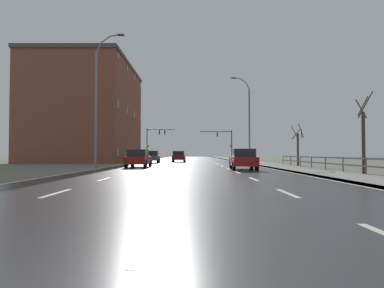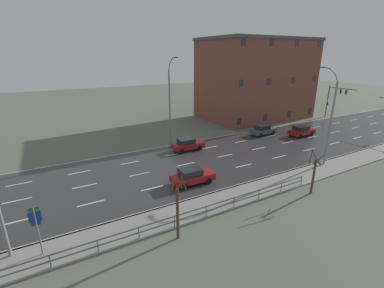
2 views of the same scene
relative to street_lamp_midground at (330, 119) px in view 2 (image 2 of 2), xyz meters
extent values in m
cube|color=#5B6051|center=(-7.46, 10.92, -5.25)|extent=(160.00, 160.00, 0.12)
cube|color=#303033|center=(-7.46, 22.92, -5.18)|extent=(14.00, 120.00, 0.02)
cube|color=beige|center=(-10.96, -29.68, -5.17)|extent=(0.16, 2.20, 0.01)
cube|color=beige|center=(-10.96, -24.28, -5.17)|extent=(0.16, 2.20, 0.01)
cube|color=beige|center=(-10.96, -18.88, -5.17)|extent=(0.16, 2.20, 0.01)
cube|color=beige|center=(-10.96, -13.48, -5.17)|extent=(0.16, 2.20, 0.01)
cube|color=beige|center=(-10.96, -8.08, -5.17)|extent=(0.16, 2.20, 0.01)
cube|color=beige|center=(-10.96, -2.68, -5.17)|extent=(0.16, 2.20, 0.01)
cube|color=beige|center=(-10.96, 2.72, -5.17)|extent=(0.16, 2.20, 0.01)
cube|color=beige|center=(-10.96, 8.12, -5.17)|extent=(0.16, 2.20, 0.01)
cube|color=beige|center=(-10.96, 13.52, -5.17)|extent=(0.16, 2.20, 0.01)
cube|color=beige|center=(-10.96, 18.92, -5.17)|extent=(0.16, 2.20, 0.01)
cube|color=beige|center=(-10.96, 24.32, -5.17)|extent=(0.16, 2.20, 0.01)
cube|color=beige|center=(-10.96, 29.72, -5.17)|extent=(0.16, 2.20, 0.01)
cube|color=beige|center=(-7.46, -29.68, -5.17)|extent=(0.16, 2.20, 0.01)
cube|color=beige|center=(-7.46, -24.28, -5.17)|extent=(0.16, 2.20, 0.01)
cube|color=beige|center=(-7.46, -18.88, -5.17)|extent=(0.16, 2.20, 0.01)
cube|color=beige|center=(-7.46, -13.48, -5.17)|extent=(0.16, 2.20, 0.01)
cube|color=beige|center=(-7.46, -8.08, -5.17)|extent=(0.16, 2.20, 0.01)
cube|color=beige|center=(-7.46, -2.68, -5.17)|extent=(0.16, 2.20, 0.01)
cube|color=beige|center=(-7.46, 2.72, -5.17)|extent=(0.16, 2.20, 0.01)
cube|color=beige|center=(-7.46, 8.12, -5.17)|extent=(0.16, 2.20, 0.01)
cube|color=beige|center=(-7.46, 13.52, -5.17)|extent=(0.16, 2.20, 0.01)
cube|color=beige|center=(-7.46, 18.92, -5.17)|extent=(0.16, 2.20, 0.01)
cube|color=beige|center=(-7.46, 24.32, -5.17)|extent=(0.16, 2.20, 0.01)
cube|color=beige|center=(-3.96, -29.68, -5.17)|extent=(0.16, 2.20, 0.01)
cube|color=beige|center=(-3.96, -24.28, -5.17)|extent=(0.16, 2.20, 0.01)
cube|color=beige|center=(-3.96, -18.88, -5.17)|extent=(0.16, 2.20, 0.01)
cube|color=beige|center=(-3.96, -13.48, -5.17)|extent=(0.16, 2.20, 0.01)
cube|color=beige|center=(-3.96, -8.08, -5.17)|extent=(0.16, 2.20, 0.01)
cube|color=beige|center=(-3.96, -2.68, -5.17)|extent=(0.16, 2.20, 0.01)
cube|color=beige|center=(-3.96, 2.72, -5.17)|extent=(0.16, 2.20, 0.01)
cube|color=beige|center=(-3.96, 8.12, -5.17)|extent=(0.16, 2.20, 0.01)
cube|color=beige|center=(-3.96, 13.52, -5.17)|extent=(0.16, 2.20, 0.01)
cube|color=beige|center=(-3.96, 18.92, -5.17)|extent=(0.16, 2.20, 0.01)
cube|color=beige|center=(-14.31, 22.92, -5.17)|extent=(0.16, 120.00, 0.01)
cube|color=#515459|center=(2.39, -19.63, -4.24)|extent=(0.06, 26.30, 0.08)
cube|color=#515459|center=(2.39, -19.63, -4.64)|extent=(0.06, 26.30, 0.08)
cylinder|color=#515459|center=(2.39, -27.52, -4.69)|extent=(0.07, 0.07, 1.00)
cylinder|color=#515459|center=(2.39, -24.89, -4.69)|extent=(0.07, 0.07, 1.00)
cylinder|color=#515459|center=(2.39, -22.26, -4.69)|extent=(0.07, 0.07, 1.00)
cylinder|color=#515459|center=(2.39, -19.63, -4.69)|extent=(0.07, 0.07, 1.00)
cylinder|color=#515459|center=(2.39, -17.00, -4.69)|extent=(0.07, 0.07, 1.00)
cylinder|color=#515459|center=(2.39, -14.37, -4.69)|extent=(0.07, 0.07, 1.00)
cylinder|color=#515459|center=(2.39, -11.74, -4.69)|extent=(0.07, 0.07, 1.00)
cylinder|color=#515459|center=(2.39, -9.11, -4.69)|extent=(0.07, 0.07, 1.00)
cylinder|color=#515459|center=(2.39, -6.48, -4.69)|extent=(0.07, 0.07, 1.00)
cylinder|color=slate|center=(0.14, 0.00, -0.65)|extent=(0.20, 0.20, 9.08)
cylinder|color=slate|center=(-0.05, 0.00, 4.28)|extent=(0.46, 0.11, 0.83)
cylinder|color=slate|center=(-0.58, 0.00, 4.92)|extent=(0.77, 0.11, 0.58)
cylinder|color=slate|center=(-1.35, 0.00, 5.24)|extent=(0.87, 0.11, 0.26)
cube|color=#333335|center=(-1.78, 0.00, 5.27)|extent=(0.56, 0.24, 0.12)
cylinder|color=slate|center=(-15.06, -11.85, -0.23)|extent=(0.20, 0.20, 9.91)
cylinder|color=slate|center=(-14.87, -11.85, 5.15)|extent=(0.50, 0.11, 0.90)
cylinder|color=slate|center=(-14.28, -11.85, 5.84)|extent=(0.84, 0.11, 0.63)
cylinder|color=slate|center=(-13.43, -11.85, 6.20)|extent=(0.95, 0.11, 0.27)
cube|color=#333335|center=(-12.97, -11.85, 6.23)|extent=(0.56, 0.24, 0.12)
cylinder|color=slate|center=(0.94, -27.91, -3.48)|extent=(0.09, 0.09, 3.42)
cube|color=#146633|center=(0.92, -27.91, -1.92)|extent=(0.03, 0.56, 0.24)
cube|color=navy|center=(0.92, -27.91, -2.42)|extent=(0.03, 0.68, 0.68)
cube|color=white|center=(0.90, -27.91, -2.42)|extent=(0.01, 0.44, 0.22)
cube|color=navy|center=(0.92, -27.91, -2.89)|extent=(0.03, 0.52, 0.22)
cylinder|color=#38383A|center=(-15.36, 21.94, -2.17)|extent=(0.18, 0.18, 6.04)
cylinder|color=#38383A|center=(-12.76, 21.94, 0.60)|extent=(5.20, 0.12, 0.12)
cube|color=black|center=(-13.02, 21.94, 0.05)|extent=(0.20, 0.28, 0.80)
sphere|color=#2D2D2D|center=(-13.02, 21.79, 0.31)|extent=(0.14, 0.14, 0.14)
sphere|color=#2D2D2D|center=(-13.02, 21.79, 0.05)|extent=(0.14, 0.14, 0.14)
sphere|color=green|center=(-13.02, 21.79, -0.21)|extent=(0.14, 0.14, 0.14)
cube|color=black|center=(-11.98, 21.94, 0.05)|extent=(0.20, 0.28, 0.80)
sphere|color=#2D2D2D|center=(-11.98, 21.79, 0.31)|extent=(0.14, 0.14, 0.14)
sphere|color=#2D2D2D|center=(-11.98, 21.79, 0.05)|extent=(0.14, 0.14, 0.14)
sphere|color=green|center=(-11.98, 21.79, -0.21)|extent=(0.14, 0.14, 0.14)
cube|color=black|center=(-15.14, 21.89, -2.59)|extent=(0.18, 0.12, 0.32)
cube|color=#474C51|center=(-11.98, 2.32, -4.54)|extent=(1.81, 4.12, 0.64)
cube|color=black|center=(-11.98, 2.07, -3.92)|extent=(1.59, 2.02, 0.60)
cube|color=slate|center=(-11.99, 3.02, -3.94)|extent=(1.40, 0.10, 0.51)
cylinder|color=black|center=(-11.19, 3.60, -4.86)|extent=(0.23, 0.66, 0.66)
cylinder|color=black|center=(-12.81, 3.58, -4.86)|extent=(0.23, 0.66, 0.66)
cylinder|color=black|center=(-11.16, 1.06, -4.86)|extent=(0.23, 0.66, 0.66)
cylinder|color=black|center=(-12.78, 1.04, -4.86)|extent=(0.23, 0.66, 0.66)
cube|color=red|center=(-12.62, 0.28, -4.54)|extent=(0.16, 0.04, 0.14)
cube|color=red|center=(-11.30, 0.30, -4.54)|extent=(0.16, 0.04, 0.14)
cube|color=maroon|center=(-8.74, 7.03, -4.54)|extent=(1.82, 4.13, 0.64)
cube|color=black|center=(-8.74, 6.78, -3.92)|extent=(1.59, 2.02, 0.60)
cube|color=slate|center=(-8.73, 7.73, -3.94)|extent=(1.41, 0.10, 0.51)
cylinder|color=black|center=(-7.91, 8.29, -4.86)|extent=(0.23, 0.66, 0.66)
cylinder|color=black|center=(-9.53, 8.32, -4.86)|extent=(0.23, 0.66, 0.66)
cylinder|color=black|center=(-7.95, 5.75, -4.86)|extent=(0.23, 0.66, 0.66)
cylinder|color=black|center=(-9.57, 5.77, -4.86)|extent=(0.23, 0.66, 0.66)
cube|color=red|center=(-9.43, 5.01, -4.54)|extent=(0.16, 0.04, 0.14)
cube|color=red|center=(-8.11, 4.99, -4.54)|extent=(0.16, 0.04, 0.14)
cube|color=maroon|center=(-3.02, -15.12, -4.54)|extent=(1.91, 4.16, 0.64)
cube|color=black|center=(-3.03, -15.37, -3.92)|extent=(1.63, 2.06, 0.60)
cube|color=slate|center=(-3.00, -14.42, -3.94)|extent=(1.41, 0.13, 0.51)
cylinder|color=black|center=(-2.16, -13.88, -4.86)|extent=(0.24, 0.67, 0.66)
cylinder|color=black|center=(-3.78, -13.82, -4.86)|extent=(0.24, 0.67, 0.66)
cylinder|color=black|center=(-2.26, -16.42, -4.86)|extent=(0.24, 0.67, 0.66)
cylinder|color=black|center=(-3.88, -16.36, -4.86)|extent=(0.24, 0.67, 0.66)
cube|color=red|center=(-3.76, -17.12, -4.54)|extent=(0.16, 0.05, 0.14)
cube|color=red|center=(-2.44, -17.17, -4.54)|extent=(0.16, 0.05, 0.14)
cube|color=maroon|center=(-11.53, -11.03, -4.54)|extent=(1.89, 4.15, 0.64)
cube|color=black|center=(-11.53, -11.28, -3.92)|extent=(1.62, 2.05, 0.60)
cube|color=slate|center=(-11.50, -10.33, -3.94)|extent=(1.41, 0.12, 0.51)
cylinder|color=black|center=(-10.68, -9.79, -4.86)|extent=(0.24, 0.67, 0.66)
cylinder|color=black|center=(-12.30, -9.74, -4.86)|extent=(0.24, 0.67, 0.66)
cylinder|color=black|center=(-10.76, -12.33, -4.86)|extent=(0.24, 0.67, 0.66)
cylinder|color=black|center=(-12.38, -12.28, -4.86)|extent=(0.24, 0.67, 0.66)
cube|color=red|center=(-12.25, -13.04, -4.54)|extent=(0.16, 0.04, 0.14)
cube|color=red|center=(-10.93, -13.08, -4.54)|extent=(0.16, 0.04, 0.14)
cube|color=brown|center=(-22.56, 9.53, 1.87)|extent=(12.84, 19.64, 14.12)
cube|color=#4C4742|center=(-22.56, 9.53, 9.18)|extent=(13.10, 20.04, 0.50)
cube|color=#282D38|center=(-16.12, 0.91, -3.79)|extent=(0.04, 0.90, 1.10)
cube|color=#282D38|center=(-16.12, 6.66, -3.79)|extent=(0.04, 0.90, 1.10)
cube|color=#282D38|center=(-16.12, 12.40, -3.79)|extent=(0.04, 0.90, 1.10)
cube|color=#282D38|center=(-16.12, 18.15, -3.79)|extent=(0.04, 0.90, 1.10)
cube|color=#282D38|center=(-16.12, 0.91, 2.27)|extent=(0.04, 0.90, 1.10)
cube|color=#282D38|center=(-16.12, 6.66, 2.27)|extent=(0.04, 0.90, 1.10)
cube|color=#282D38|center=(-16.12, 12.40, 2.27)|extent=(0.04, 0.90, 1.10)
cube|color=#282D38|center=(-16.12, 18.15, 2.27)|extent=(0.04, 0.90, 1.10)
cube|color=#282D38|center=(-16.12, 0.91, 8.33)|extent=(0.04, 0.90, 1.10)
cube|color=#282D38|center=(-16.12, 6.66, 8.33)|extent=(0.04, 0.90, 1.10)
cube|color=#282D38|center=(-16.12, 12.40, 8.33)|extent=(0.04, 0.90, 1.10)
cube|color=#282D38|center=(-16.12, 18.15, 8.33)|extent=(0.04, 0.90, 1.10)
cylinder|color=#423328|center=(3.50, -19.92, -3.33)|extent=(0.20, 0.20, 3.72)
cylinder|color=#423328|center=(3.64, -19.67, -1.04)|extent=(0.57, 0.34, 1.19)
cylinder|color=#423328|center=(3.82, -19.61, -0.97)|extent=(0.67, 0.70, 1.62)
cylinder|color=#423328|center=(3.28, -20.13, -1.29)|extent=(0.48, 0.52, 1.25)
cylinder|color=#423328|center=(3.79, -6.85, -3.57)|extent=(0.20, 0.20, 3.24)
cylinder|color=#423328|center=(4.11, -6.99, -1.95)|extent=(0.32, 0.71, 0.86)
cylinder|color=#423328|center=(3.41, -7.06, -1.84)|extent=(0.45, 0.83, 1.36)
cylinder|color=#423328|center=(4.02, -7.19, -1.69)|extent=(0.73, 0.54, 1.36)
cylinder|color=#423328|center=(3.72, -6.42, -2.03)|extent=(0.90, 0.21, 1.07)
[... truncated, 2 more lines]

